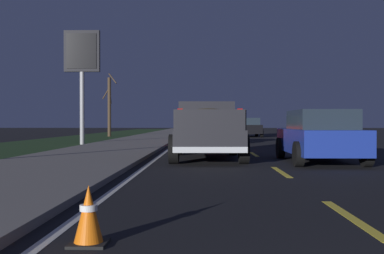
{
  "coord_description": "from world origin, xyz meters",
  "views": [
    {
      "loc": [
        -1.18,
        1.81,
        1.18
      ],
      "look_at": [
        16.29,
        2.3,
        1.01
      ],
      "focal_mm": 43.81,
      "sensor_mm": 36.0,
      "label": 1
    }
  ],
  "objects_px": {
    "sedan_red": "(210,129)",
    "gas_price_sign": "(82,60)",
    "pickup_truck": "(207,129)",
    "bare_tree_far": "(109,105)",
    "traffic_cone_near": "(89,216)",
    "sedan_black": "(248,127)",
    "sedan_silver": "(208,128)",
    "sedan_blue": "(319,136)"
  },
  "relations": [
    {
      "from": "traffic_cone_near",
      "to": "pickup_truck",
      "type": "bearing_deg",
      "value": -6.29
    },
    {
      "from": "traffic_cone_near",
      "to": "sedan_red",
      "type": "bearing_deg",
      "value": -3.71
    },
    {
      "from": "sedan_red",
      "to": "sedan_silver",
      "type": "bearing_deg",
      "value": 0.52
    },
    {
      "from": "sedan_black",
      "to": "bare_tree_far",
      "type": "distance_m",
      "value": 11.72
    },
    {
      "from": "sedan_silver",
      "to": "pickup_truck",
      "type": "bearing_deg",
      "value": 179.59
    },
    {
      "from": "sedan_blue",
      "to": "gas_price_sign",
      "type": "xyz_separation_m",
      "value": [
        10.85,
        9.95,
        3.73
      ]
    },
    {
      "from": "sedan_silver",
      "to": "sedan_red",
      "type": "distance_m",
      "value": 8.65
    },
    {
      "from": "sedan_red",
      "to": "bare_tree_far",
      "type": "distance_m",
      "value": 15.42
    },
    {
      "from": "gas_price_sign",
      "to": "sedan_blue",
      "type": "bearing_deg",
      "value": -137.5
    },
    {
      "from": "pickup_truck",
      "to": "sedan_blue",
      "type": "xyz_separation_m",
      "value": [
        -1.28,
        -3.33,
        -0.2
      ]
    },
    {
      "from": "gas_price_sign",
      "to": "traffic_cone_near",
      "type": "xyz_separation_m",
      "value": [
        -20.32,
        -5.43,
        -4.23
      ]
    },
    {
      "from": "sedan_red",
      "to": "pickup_truck",
      "type": "bearing_deg",
      "value": 178.86
    },
    {
      "from": "sedan_black",
      "to": "bare_tree_far",
      "type": "height_order",
      "value": "bare_tree_far"
    },
    {
      "from": "sedan_black",
      "to": "sedan_silver",
      "type": "xyz_separation_m",
      "value": [
        -3.88,
        3.37,
        0.0
      ]
    },
    {
      "from": "sedan_silver",
      "to": "gas_price_sign",
      "type": "height_order",
      "value": "gas_price_sign"
    },
    {
      "from": "sedan_black",
      "to": "sedan_silver",
      "type": "bearing_deg",
      "value": 139.0
    },
    {
      "from": "sedan_red",
      "to": "traffic_cone_near",
      "type": "distance_m",
      "value": 21.68
    },
    {
      "from": "sedan_red",
      "to": "sedan_black",
      "type": "bearing_deg",
      "value": -14.72
    },
    {
      "from": "sedan_blue",
      "to": "gas_price_sign",
      "type": "relative_size",
      "value": 0.72
    },
    {
      "from": "sedan_silver",
      "to": "bare_tree_far",
      "type": "relative_size",
      "value": 0.84
    },
    {
      "from": "gas_price_sign",
      "to": "bare_tree_far",
      "type": "distance_m",
      "value": 14.39
    },
    {
      "from": "sedan_silver",
      "to": "gas_price_sign",
      "type": "xyz_separation_m",
      "value": [
        -9.96,
        6.75,
        3.73
      ]
    },
    {
      "from": "pickup_truck",
      "to": "traffic_cone_near",
      "type": "bearing_deg",
      "value": 173.71
    },
    {
      "from": "pickup_truck",
      "to": "sedan_red",
      "type": "relative_size",
      "value": 1.24
    },
    {
      "from": "sedan_blue",
      "to": "sedan_red",
      "type": "relative_size",
      "value": 1.0
    },
    {
      "from": "sedan_red",
      "to": "gas_price_sign",
      "type": "height_order",
      "value": "gas_price_sign"
    },
    {
      "from": "pickup_truck",
      "to": "traffic_cone_near",
      "type": "height_order",
      "value": "pickup_truck"
    },
    {
      "from": "bare_tree_far",
      "to": "traffic_cone_near",
      "type": "distance_m",
      "value": 35.26
    },
    {
      "from": "traffic_cone_near",
      "to": "sedan_black",
      "type": "bearing_deg",
      "value": -7.82
    },
    {
      "from": "pickup_truck",
      "to": "sedan_black",
      "type": "relative_size",
      "value": 1.23
    },
    {
      "from": "pickup_truck",
      "to": "gas_price_sign",
      "type": "bearing_deg",
      "value": 34.63
    },
    {
      "from": "sedan_silver",
      "to": "traffic_cone_near",
      "type": "xyz_separation_m",
      "value": [
        -30.28,
        1.32,
        -0.5
      ]
    },
    {
      "from": "traffic_cone_near",
      "to": "sedan_silver",
      "type": "bearing_deg",
      "value": -2.5
    },
    {
      "from": "sedan_black",
      "to": "gas_price_sign",
      "type": "relative_size",
      "value": 0.73
    },
    {
      "from": "sedan_blue",
      "to": "sedan_red",
      "type": "bearing_deg",
      "value": 14.35
    },
    {
      "from": "sedan_black",
      "to": "gas_price_sign",
      "type": "distance_m",
      "value": 17.55
    },
    {
      "from": "sedan_silver",
      "to": "bare_tree_far",
      "type": "bearing_deg",
      "value": 62.73
    },
    {
      "from": "pickup_truck",
      "to": "sedan_silver",
      "type": "bearing_deg",
      "value": -0.41
    },
    {
      "from": "bare_tree_far",
      "to": "gas_price_sign",
      "type": "bearing_deg",
      "value": -174.17
    },
    {
      "from": "sedan_red",
      "to": "gas_price_sign",
      "type": "relative_size",
      "value": 0.73
    },
    {
      "from": "bare_tree_far",
      "to": "traffic_cone_near",
      "type": "xyz_separation_m",
      "value": [
        -34.51,
        -6.88,
        -2.32
      ]
    },
    {
      "from": "sedan_red",
      "to": "gas_price_sign",
      "type": "xyz_separation_m",
      "value": [
        -1.31,
        6.83,
        3.73
      ]
    }
  ]
}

